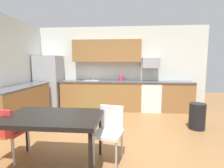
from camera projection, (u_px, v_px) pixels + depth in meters
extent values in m
plane|color=olive|center=(107.00, 140.00, 3.49)|extent=(12.00, 12.00, 0.00)
cube|color=silver|center=(116.00, 68.00, 5.94)|extent=(5.80, 0.10, 2.70)
cube|color=olive|center=(101.00, 96.00, 5.75)|extent=(2.56, 0.60, 0.90)
cube|color=olive|center=(176.00, 97.00, 5.54)|extent=(0.99, 0.60, 0.90)
cube|color=olive|center=(20.00, 106.00, 4.43)|extent=(0.60, 2.00, 0.90)
cube|color=#4C4C51|center=(116.00, 82.00, 5.65)|extent=(4.80, 0.64, 0.04)
cube|color=#4C4C51|center=(19.00, 87.00, 4.37)|extent=(0.64, 2.00, 0.04)
cube|color=olive|center=(107.00, 51.00, 5.69)|extent=(2.20, 0.34, 0.70)
cube|color=#9EA0A5|center=(49.00, 83.00, 5.77)|extent=(0.76, 0.70, 1.74)
cube|color=white|center=(150.00, 97.00, 5.61)|extent=(0.60, 0.60, 0.88)
cube|color=black|center=(151.00, 83.00, 5.55)|extent=(0.60, 0.60, 0.03)
cube|color=#9EA0A5|center=(151.00, 63.00, 5.58)|extent=(0.54, 0.36, 0.32)
cube|color=#A5A8AD|center=(92.00, 83.00, 5.72)|extent=(0.48, 0.40, 0.14)
cylinder|color=#B2B5BA|center=(93.00, 77.00, 5.88)|extent=(0.02, 0.02, 0.24)
cube|color=black|center=(52.00, 117.00, 2.53)|extent=(1.40, 0.90, 0.06)
cylinder|color=black|center=(91.00, 160.00, 2.14)|extent=(0.05, 0.05, 0.71)
cylinder|color=black|center=(27.00, 131.00, 3.02)|extent=(0.05, 0.05, 0.71)
cylinder|color=black|center=(101.00, 134.00, 2.91)|extent=(0.05, 0.05, 0.71)
cube|color=white|center=(108.00, 134.00, 2.67)|extent=(0.47, 0.47, 0.05)
cube|color=white|center=(112.00, 118.00, 2.82)|extent=(0.38, 0.12, 0.40)
cylinder|color=#B2B2B7|center=(94.00, 152.00, 2.59)|extent=(0.03, 0.03, 0.42)
cylinder|color=#B2B2B7|center=(116.00, 156.00, 2.49)|extent=(0.03, 0.03, 0.42)
cylinder|color=#B2B2B7|center=(102.00, 142.00, 2.91)|extent=(0.03, 0.03, 0.42)
cylinder|color=#B2B2B7|center=(122.00, 145.00, 2.82)|extent=(0.03, 0.03, 0.42)
cube|color=red|center=(11.00, 131.00, 2.77)|extent=(0.45, 0.45, 0.05)
cube|color=red|center=(1.00, 123.00, 2.58)|extent=(0.38, 0.09, 0.40)
cylinder|color=#B2B2B7|center=(29.00, 142.00, 2.93)|extent=(0.03, 0.03, 0.42)
cylinder|color=#B2B2B7|center=(11.00, 140.00, 3.00)|extent=(0.03, 0.03, 0.42)
cylinder|color=#B2B2B7|center=(14.00, 152.00, 2.60)|extent=(0.03, 0.03, 0.42)
cylinder|color=black|center=(197.00, 116.00, 4.05)|extent=(0.36, 0.36, 0.60)
cube|color=#4CA54C|center=(89.00, 115.00, 5.18)|extent=(0.70, 0.50, 0.01)
cylinder|color=#CC3372|center=(121.00, 78.00, 5.67)|extent=(0.14, 0.14, 0.20)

